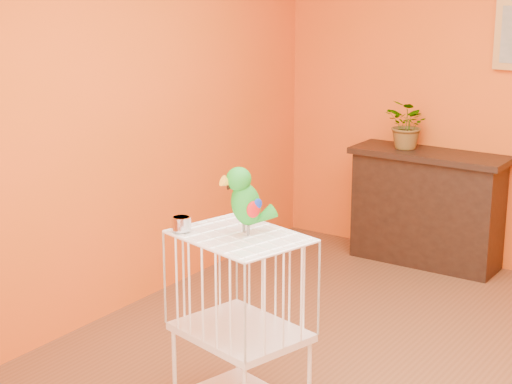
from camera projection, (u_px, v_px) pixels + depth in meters
The scene contains 6 objects.
room_shell at pixel (403, 101), 4.20m from camera, with size 4.50×4.50×4.50m.
console_cabinet at pixel (427, 208), 6.50m from camera, with size 1.18×0.42×0.87m.
potted_plant at pixel (406, 131), 6.41m from camera, with size 0.34×0.38×0.29m, color #26722D.
birdcage at pixel (241, 323), 4.28m from camera, with size 0.72×0.61×0.96m.
feed_cup at pixel (181, 223), 4.21m from camera, with size 0.10×0.10×0.07m, color silver.
parrot at pixel (246, 199), 4.15m from camera, with size 0.23×0.29×0.34m.
Camera 1 is at (1.73, -3.86, 2.24)m, focal length 60.00 mm.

